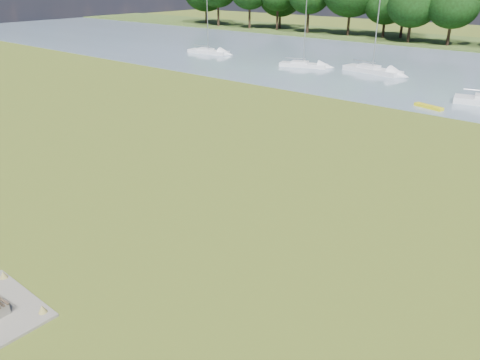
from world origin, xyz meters
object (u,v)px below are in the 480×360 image
Objects in this scene: sailboat_3 at (303,63)px; sailboat_5 at (208,50)px; sailboat_0 at (372,68)px; kayak at (429,107)px.

sailboat_5 is (-17.49, 0.56, 0.01)m from sailboat_3.
sailboat_3 is at bearing -8.34° from sailboat_5.
sailboat_5 is at bearing 160.32° from sailboat_3.
sailboat_3 is at bearing -156.70° from sailboat_0.
sailboat_0 is at bearing -3.15° from sailboat_5.
sailboat_3 is (-8.63, -2.09, -0.07)m from sailboat_0.
kayak is 0.31× the size of sailboat_0.
sailboat_5 reaches higher than sailboat_0.
kayak is at bearing -45.33° from sailboat_3.
sailboat_5 reaches higher than sailboat_3.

